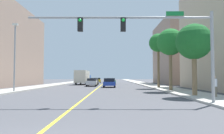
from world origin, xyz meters
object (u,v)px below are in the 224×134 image
object	(u,v)px
car_gray	(111,80)
car_silver	(91,82)
palm_far	(158,44)
car_blue	(109,83)
pedestrian	(214,86)
street_lamp	(14,53)
palm_mid	(170,43)
car_yellow	(97,80)
car_black	(93,81)
traffic_signal_mast	(150,33)
palm_near	(193,42)
car_green	(110,81)
delivery_truck	(82,77)

from	to	relation	value
car_gray	car_silver	xyz separation A→B (m)	(-3.45, -18.79, 0.03)
palm_far	car_blue	world-z (taller)	palm_far
car_blue	pedestrian	bearing A→B (deg)	-64.45
car_gray	pedestrian	distance (m)	40.64
street_lamp	palm_mid	bearing A→B (deg)	4.85
car_yellow	car_blue	size ratio (longest dim) A/B	1.13
car_black	pedestrian	distance (m)	29.67
traffic_signal_mast	car_yellow	world-z (taller)	traffic_signal_mast
palm_mid	car_gray	size ratio (longest dim) A/B	1.76
street_lamp	palm_far	world-z (taller)	palm_far
palm_near	car_black	distance (m)	28.37
car_gray	car_green	world-z (taller)	car_green
street_lamp	palm_mid	world-z (taller)	street_lamp
palm_far	car_black	distance (m)	17.61
traffic_signal_mast	palm_near	world-z (taller)	palm_near
car_silver	pedestrian	distance (m)	24.02
palm_near	street_lamp	bearing A→B (deg)	163.78
palm_far	car_yellow	distance (m)	29.58
palm_far	car_green	distance (m)	17.44
palm_mid	pedestrian	bearing A→B (deg)	-80.96
street_lamp	car_yellow	bearing A→B (deg)	79.26
palm_far	pedestrian	bearing A→B (deg)	-85.28
car_green	car_blue	bearing A→B (deg)	-93.47
palm_mid	pedestrian	xyz separation A→B (m)	(1.25, -7.83, -4.71)
car_yellow	delivery_truck	distance (m)	11.82
palm_far	car_black	xyz separation A→B (m)	(-10.57, 12.82, -5.83)
street_lamp	delivery_truck	xyz separation A→B (m)	(4.21, 23.42, -2.64)
palm_near	delivery_truck	bearing A→B (deg)	115.10
car_blue	car_green	bearing A→B (deg)	89.06
car_silver	car_blue	bearing A→B (deg)	-49.18
street_lamp	car_green	xyz separation A→B (m)	(10.33, 22.87, -3.53)
palm_near	delivery_truck	world-z (taller)	palm_near
street_lamp	car_black	distance (m)	22.26
car_yellow	palm_far	bearing A→B (deg)	-70.51
car_blue	car_silver	xyz separation A→B (m)	(-3.16, 3.54, -0.01)
traffic_signal_mast	car_silver	xyz separation A→B (m)	(-5.99, 24.65, -3.63)
palm_mid	car_blue	distance (m)	13.01
car_blue	palm_far	bearing A→B (deg)	-23.11
delivery_truck	car_blue	bearing A→B (deg)	-62.84
traffic_signal_mast	car_silver	distance (m)	25.63
palm_near	palm_mid	distance (m)	6.67
palm_near	car_gray	size ratio (longest dim) A/B	1.49
car_gray	car_green	distance (m)	10.59
car_silver	delivery_truck	distance (m)	9.24
street_lamp	pedestrian	size ratio (longest dim) A/B	4.57
delivery_truck	traffic_signal_mast	bearing A→B (deg)	-74.00
palm_far	delivery_truck	xyz separation A→B (m)	(-13.25, 15.36, -4.96)
street_lamp	delivery_truck	bearing A→B (deg)	79.81
car_silver	car_black	bearing A→B (deg)	90.40
traffic_signal_mast	car_black	world-z (taller)	traffic_signal_mast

